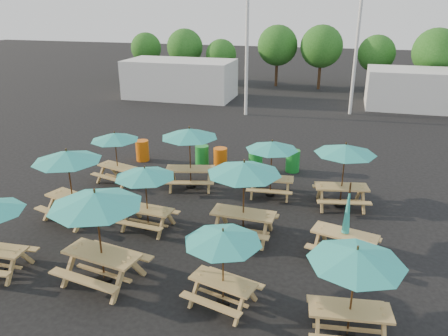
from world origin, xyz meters
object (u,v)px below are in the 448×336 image
(waste_bin_2, at_px, (220,159))
(picnic_unit_3, at_px, (96,205))
(picnic_unit_2, at_px, (115,139))
(picnic_unit_9, at_px, (356,261))
(picnic_unit_1, at_px, (67,160))
(picnic_unit_5, at_px, (189,136))
(picnic_unit_10, at_px, (346,227))
(picnic_unit_11, at_px, (345,153))
(picnic_unit_8, at_px, (272,149))
(waste_bin_0, at_px, (142,151))
(picnic_unit_7, at_px, (244,172))
(waste_bin_1, at_px, (202,156))
(picnic_unit_4, at_px, (145,176))
(waste_bin_4, at_px, (293,161))
(picnic_unit_6, at_px, (223,241))
(waste_bin_3, at_px, (256,161))

(waste_bin_2, bearing_deg, picnic_unit_3, -94.48)
(picnic_unit_2, xyz_separation_m, picnic_unit_9, (9.06, -6.59, 0.12))
(picnic_unit_1, relative_size, picnic_unit_5, 1.03)
(picnic_unit_10, distance_m, picnic_unit_11, 3.57)
(picnic_unit_5, xyz_separation_m, picnic_unit_8, (3.15, 0.07, -0.23))
(picnic_unit_9, bearing_deg, waste_bin_0, 127.56)
(picnic_unit_7, xyz_separation_m, picnic_unit_8, (0.29, 3.28, -0.29))
(picnic_unit_2, bearing_deg, waste_bin_1, 60.08)
(picnic_unit_7, relative_size, picnic_unit_11, 1.00)
(picnic_unit_3, xyz_separation_m, picnic_unit_5, (0.11, 6.46, -0.13))
(picnic_unit_4, relative_size, picnic_unit_8, 0.98)
(picnic_unit_1, relative_size, picnic_unit_9, 1.21)
(picnic_unit_5, bearing_deg, waste_bin_2, 61.63)
(picnic_unit_2, bearing_deg, picnic_unit_3, -49.02)
(picnic_unit_5, xyz_separation_m, waste_bin_4, (3.64, 2.79, -1.61))
(picnic_unit_6, height_order, waste_bin_4, picnic_unit_6)
(picnic_unit_6, distance_m, waste_bin_2, 9.23)
(picnic_unit_11, xyz_separation_m, waste_bin_2, (-5.14, 2.43, -1.55))
(picnic_unit_2, xyz_separation_m, waste_bin_0, (-0.17, 2.63, -1.33))
(picnic_unit_1, relative_size, picnic_unit_11, 1.10)
(picnic_unit_10, distance_m, waste_bin_3, 7.08)
(picnic_unit_11, bearing_deg, picnic_unit_3, -144.14)
(picnic_unit_3, xyz_separation_m, waste_bin_1, (-0.20, 8.81, -1.75))
(picnic_unit_3, distance_m, picnic_unit_9, 6.18)
(picnic_unit_6, bearing_deg, waste_bin_1, 125.80)
(picnic_unit_6, xyz_separation_m, waste_bin_1, (-3.44, 8.89, -1.28))
(picnic_unit_2, xyz_separation_m, waste_bin_4, (6.65, 3.08, -1.33))
(picnic_unit_11, bearing_deg, picnic_unit_5, 166.81)
(picnic_unit_11, bearing_deg, waste_bin_0, 152.81)
(picnic_unit_6, distance_m, picnic_unit_7, 3.36)
(picnic_unit_11, bearing_deg, picnic_unit_4, -161.91)
(picnic_unit_10, relative_size, picnic_unit_11, 0.93)
(picnic_unit_3, bearing_deg, waste_bin_1, 100.72)
(picnic_unit_2, distance_m, picnic_unit_7, 6.57)
(picnic_unit_2, distance_m, picnic_unit_5, 3.03)
(picnic_unit_5, bearing_deg, waste_bin_3, 34.46)
(picnic_unit_7, xyz_separation_m, waste_bin_2, (-2.29, 5.45, -1.67))
(picnic_unit_8, relative_size, waste_bin_2, 2.26)
(picnic_unit_2, height_order, picnic_unit_5, picnic_unit_5)
(picnic_unit_10, relative_size, waste_bin_3, 2.43)
(picnic_unit_4, bearing_deg, picnic_unit_10, 4.45)
(waste_bin_2, distance_m, waste_bin_4, 3.12)
(picnic_unit_8, bearing_deg, picnic_unit_2, 178.48)
(picnic_unit_3, xyz_separation_m, waste_bin_2, (0.68, 8.70, -1.75))
(picnic_unit_6, height_order, picnic_unit_9, picnic_unit_9)
(picnic_unit_10, bearing_deg, waste_bin_4, 123.66)
(picnic_unit_4, distance_m, waste_bin_1, 6.02)
(picnic_unit_3, height_order, picnic_unit_10, picnic_unit_3)
(picnic_unit_7, height_order, waste_bin_0, picnic_unit_7)
(picnic_unit_1, xyz_separation_m, picnic_unit_5, (2.87, 3.58, -0.02))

